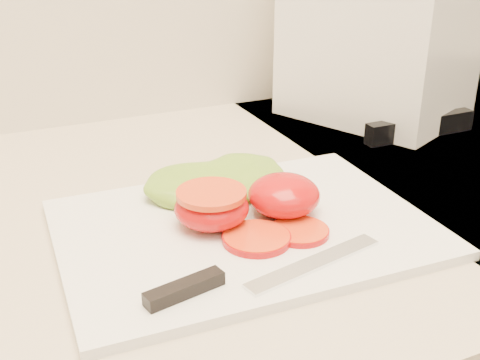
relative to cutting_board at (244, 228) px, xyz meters
name	(u,v)px	position (x,y,z in m)	size (l,w,h in m)	color
cutting_board	(244,228)	(0.00, 0.00, 0.00)	(0.37, 0.27, 0.01)	white
tomato_half_dome	(284,195)	(0.05, 0.01, 0.03)	(0.08, 0.08, 0.04)	#BA0D0E
tomato_half_cut	(212,206)	(-0.03, 0.01, 0.03)	(0.08, 0.08, 0.04)	#BA0D0E
tomato_slice_0	(257,238)	(0.00, -0.04, 0.01)	(0.06, 0.06, 0.01)	#DA4D22
tomato_slice_1	(299,231)	(0.04, -0.04, 0.01)	(0.06, 0.06, 0.01)	#DA4D22
lettuce_leaf_0	(204,186)	(-0.01, 0.08, 0.02)	(0.13, 0.09, 0.02)	#92BD32
lettuce_leaf_1	(241,177)	(0.03, 0.08, 0.02)	(0.12, 0.09, 0.03)	#92BD32
knife	(238,278)	(-0.05, -0.09, 0.01)	(0.23, 0.05, 0.01)	silver
appliance	(381,19)	(0.35, 0.27, 0.15)	(0.20, 0.25, 0.30)	white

